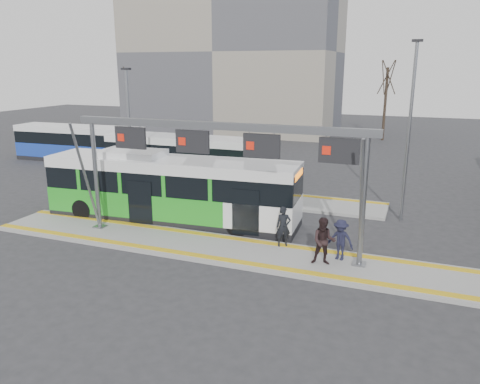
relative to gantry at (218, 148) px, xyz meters
The scene contains 18 objects.
ground 4.32m from the gantry, 36.20° to the right, with size 120.00×120.00×0.00m, color #2D2D30.
platform_main 4.25m from the gantry, 36.20° to the right, with size 22.00×3.00×0.15m, color gray.
platform_second 9.55m from the gantry, 115.25° to the left, with size 20.00×3.00×0.15m, color gray.
tactile_main 4.16m from the gantry, 36.20° to the right, with size 22.00×2.65×0.02m.
tactile_second 10.47m from the gantry, 112.32° to the left, with size 20.00×0.35×0.02m.
gantry is the anchor object (origin of this frame).
apartment_block 38.58m from the gantry, 110.90° to the left, with size 24.50×12.50×18.40m.
hero_bus 5.23m from the gantry, 145.26° to the left, with size 12.76×3.53×3.47m.
bg_bus_green 13.39m from the gantry, 122.96° to the left, with size 11.65×2.57×2.91m.
bg_bus_blue 22.81m from the gantry, 143.59° to the left, with size 10.98×2.93×2.84m.
passenger_a 4.27m from the gantry, 18.10° to the left, with size 0.62×0.41×1.71m, color black.
passenger_b 5.58m from the gantry, ahead, with size 0.90×0.70×1.85m, color black.
passenger_c 6.07m from the gantry, ahead, with size 1.06×0.61×1.63m, color #1A1B30.
tree_left 32.29m from the gantry, 97.00° to the left, with size 1.40×1.40×7.97m.
tree_mid 34.05m from the gantry, 83.31° to the left, with size 1.40×1.40×8.38m.
tree_far 39.01m from the gantry, 128.76° to the left, with size 1.40×1.40×7.71m.
lamp_west 9.23m from the gantry, 146.11° to the left, with size 0.50×0.25×7.42m.
lamp_east 9.76m from the gantry, 43.55° to the left, with size 0.50×0.25×8.70m.
Camera 1 is at (7.20, -16.83, 7.51)m, focal length 35.00 mm.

